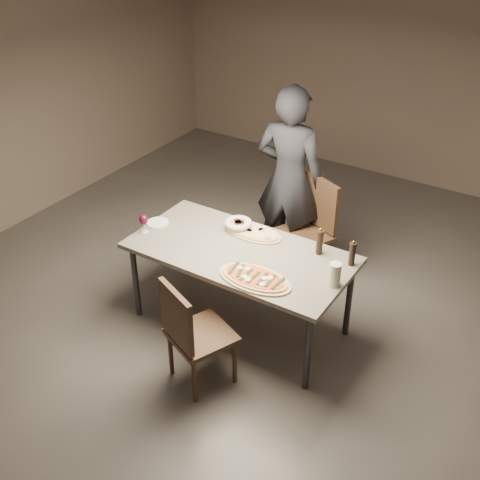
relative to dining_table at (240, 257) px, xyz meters
The scene contains 14 objects.
room 0.71m from the dining_table, ahead, with size 7.00×7.00×7.00m.
dining_table is the anchor object (origin of this frame).
zucchini_pizza 0.42m from the dining_table, 42.28° to the right, with size 0.59×0.33×0.05m.
ham_pizza 0.29m from the dining_table, 98.70° to the left, with size 0.51×0.28×0.04m.
bread_basket 0.35m from the dining_table, 125.03° to the left, with size 0.23×0.23×0.08m.
oil_dish 0.35m from the dining_table, 31.49° to the right, with size 0.13×0.13×0.01m.
pepper_mill_left 0.65m from the dining_table, 28.72° to the left, with size 0.06×0.06×0.23m.
pepper_mill_right 0.89m from the dining_table, 19.45° to the left, with size 0.06×0.06×0.22m.
carafe 0.84m from the dining_table, ahead, with size 0.09×0.09×0.19m.
wine_glass 0.87m from the dining_table, 167.25° to the right, with size 0.07×0.07×0.17m.
side_plate 0.83m from the dining_table, behind, with size 0.19×0.19×0.01m.
chair_near 0.80m from the dining_table, 84.68° to the right, with size 0.56×0.56×0.91m.
chair_far 1.01m from the dining_table, 82.03° to the left, with size 0.61×0.61×0.98m.
diner 1.10m from the dining_table, 97.37° to the left, with size 0.66×0.43×1.80m, color black.
Camera 1 is at (2.16, -3.40, 3.37)m, focal length 45.00 mm.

